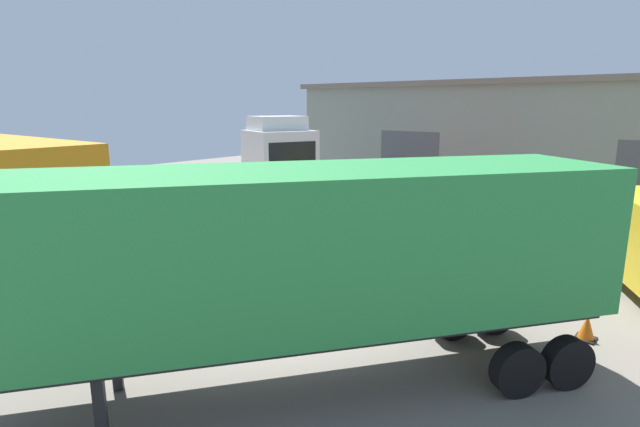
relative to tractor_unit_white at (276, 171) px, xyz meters
The scene contains 6 objects.
ground_plane 11.38m from the tractor_unit_white, 43.76° to the right, with size 60.00×60.00×0.00m, color slate.
warehouse_building 13.28m from the tractor_unit_white, 52.37° to the left, with size 24.22×8.98×5.95m.
tractor_unit_white is the anchor object (origin of this frame).
container_trailer_green 13.62m from the tractor_unit_white, 42.75° to the right, with size 8.17×10.13×3.87m.
flatbed_truck_grey 8.24m from the tractor_unit_white, ahead, with size 7.06×8.11×2.73m.
traffic_cone 14.00m from the tractor_unit_white, 16.77° to the right, with size 0.40×0.40×0.55m.
Camera 1 is at (7.22, -7.35, 4.88)m, focal length 28.00 mm.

